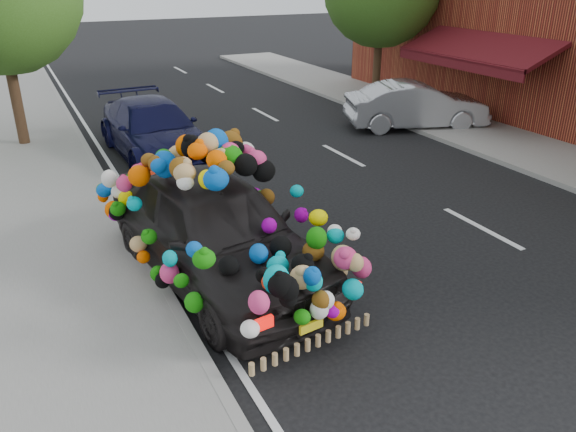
# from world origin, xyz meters

# --- Properties ---
(ground) EXTENTS (100.00, 100.00, 0.00)m
(ground) POSITION_xyz_m (0.00, 0.00, 0.00)
(ground) COLOR black
(ground) RESTS_ON ground
(sidewalk) EXTENTS (4.00, 60.00, 0.12)m
(sidewalk) POSITION_xyz_m (-4.30, 0.00, 0.06)
(sidewalk) COLOR gray
(sidewalk) RESTS_ON ground
(kerb) EXTENTS (0.15, 60.00, 0.13)m
(kerb) POSITION_xyz_m (-2.35, 0.00, 0.07)
(kerb) COLOR gray
(kerb) RESTS_ON ground
(footpath_far) EXTENTS (3.00, 40.00, 0.12)m
(footpath_far) POSITION_xyz_m (8.20, 3.00, 0.06)
(footpath_far) COLOR gray
(footpath_far) RESTS_ON ground
(lane_markings) EXTENTS (6.00, 50.00, 0.01)m
(lane_markings) POSITION_xyz_m (3.60, 0.00, 0.01)
(lane_markings) COLOR silver
(lane_markings) RESTS_ON ground
(plush_art_car) EXTENTS (3.01, 5.32, 2.30)m
(plush_art_car) POSITION_xyz_m (-1.47, 0.45, 1.19)
(plush_art_car) COLOR black
(plush_art_car) RESTS_ON ground
(navy_sedan) EXTENTS (2.23, 4.98, 1.42)m
(navy_sedan) POSITION_xyz_m (-0.80, 7.07, 0.71)
(navy_sedan) COLOR black
(navy_sedan) RESTS_ON ground
(silver_hatchback) EXTENTS (4.45, 2.77, 1.38)m
(silver_hatchback) POSITION_xyz_m (7.00, 6.41, 0.69)
(silver_hatchback) COLOR #A1A2A8
(silver_hatchback) RESTS_ON ground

